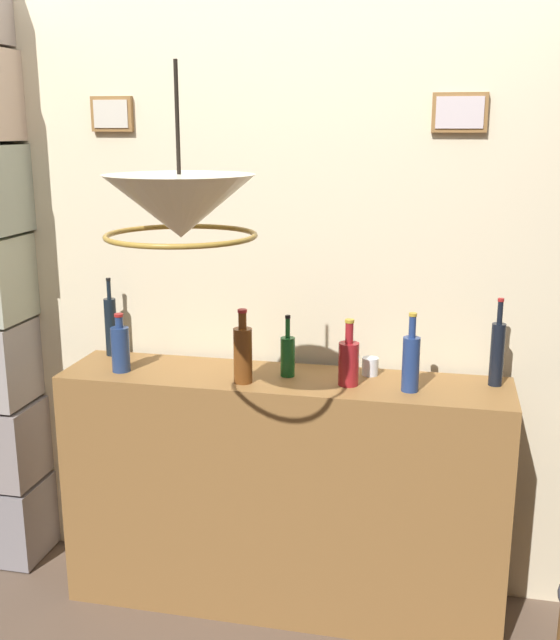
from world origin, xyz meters
name	(u,v)px	position (x,y,z in m)	size (l,w,h in m)	color
panelled_rear_partition	(296,258)	(0.00, 1.10, 1.45)	(3.54, 0.15, 2.75)	beige
bar_shelf_unit	(283,493)	(0.00, 0.82, 0.51)	(1.81, 0.40, 1.02)	olive
liquor_bottle_vodka	(411,362)	(0.51, 0.77, 1.13)	(0.07, 0.07, 0.30)	navy
liquor_bottle_sherry	(120,348)	(-0.67, 0.76, 1.12)	(0.07, 0.07, 0.24)	navy
liquor_bottle_rye	(288,355)	(0.02, 0.84, 1.10)	(0.06, 0.06, 0.25)	#175722
liquor_bottle_brandy	(497,352)	(0.83, 0.91, 1.15)	(0.05, 0.05, 0.35)	black
liquor_bottle_scotch	(349,361)	(0.27, 0.79, 1.11)	(0.08, 0.08, 0.26)	maroon
liquor_bottle_port	(111,325)	(-0.80, 0.97, 1.15)	(0.05, 0.05, 0.34)	black
liquor_bottle_amaro	(243,353)	(-0.14, 0.73, 1.14)	(0.07, 0.07, 0.29)	brown
glass_tumbler_rocks	(370,366)	(0.34, 0.93, 1.05)	(0.07, 0.07, 0.07)	silver
pendant_lamp	(180,209)	(-0.15, 0.10, 1.76)	(0.45, 0.45, 0.50)	#EFE5C6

